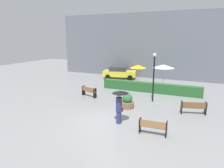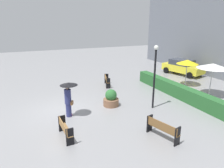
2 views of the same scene
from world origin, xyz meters
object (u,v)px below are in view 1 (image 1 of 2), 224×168
Objects in this scene: bench_near_right at (153,126)px; pedestrian_with_umbrella at (120,102)px; planter_pot at (127,102)px; parked_car at (119,72)px; bench_far_left at (89,91)px; bench_far_right at (194,107)px; patio_umbrella_yellow at (138,66)px; patio_umbrella_white at (164,66)px; lamp_post at (154,72)px.

bench_near_right is 2.54m from pedestrian_with_umbrella.
planter_pot is at bearing 100.02° from pedestrian_with_umbrella.
parked_car is at bearing 111.84° from pedestrian_with_umbrella.
bench_far_right is (8.90, -0.82, -0.00)m from bench_far_left.
bench_near_right is (7.00, -5.06, -0.03)m from bench_far_left.
bench_far_right is 9.60m from patio_umbrella_yellow.
patio_umbrella_white is (0.80, 10.38, 0.94)m from pedestrian_with_umbrella.
patio_umbrella_white is 0.56× the size of parked_car.
patio_umbrella_white is at bearing 80.05° from planter_pot.
bench_near_right is at bearing -35.86° from bench_far_left.
parked_car is (-4.79, 10.33, 0.34)m from planter_pot.
parked_car is at bearing 114.87° from planter_pot.
lamp_post is 1.77× the size of patio_umbrella_yellow.
bench_near_right is at bearing -69.31° from patio_umbrella_yellow.
patio_umbrella_white reaches higher than bench_near_right.
bench_near_right is at bearing -17.64° from pedestrian_with_umbrella.
patio_umbrella_white is at bearing 85.58° from pedestrian_with_umbrella.
lamp_post reaches higher than bench_near_right.
parked_car reaches higher than planter_pot.
planter_pot is at bearing 127.56° from bench_near_right.
lamp_post is (5.64, 0.90, 1.94)m from bench_far_left.
parked_car is at bearing 93.70° from bench_far_left.
planter_pot is at bearing -121.30° from lamp_post.
parked_car is (-5.30, 13.23, -0.56)m from pedestrian_with_umbrella.
planter_pot is 0.25× the size of parked_car.
parked_car is (-0.57, 8.89, 0.28)m from bench_far_left.
bench_near_right is 0.35× the size of parked_car.
pedestrian_with_umbrella is at bearing -94.42° from patio_umbrella_white.
bench_far_left is 8.38m from patio_umbrella_white.
planter_pot is (-2.78, 3.62, -0.02)m from bench_near_right.
pedestrian_with_umbrella is 10.45m from patio_umbrella_white.
lamp_post is at bearing 102.83° from bench_near_right.
parked_car reaches higher than bench_far_left.
planter_pot reaches higher than bench_far_right.
pedestrian_with_umbrella is 0.52× the size of lamp_post.
bench_far_left is 8.91m from parked_car.
bench_far_right is at bearing -27.88° from lamp_post.
bench_far_left is 0.37× the size of parked_car.
planter_pot is 7.82m from patio_umbrella_white.
lamp_post is 5.14m from patio_umbrella_white.
lamp_post reaches higher than patio_umbrella_yellow.
lamp_post reaches higher than planter_pot.
bench_near_right is (-1.90, -4.24, -0.03)m from bench_far_right.
patio_umbrella_white reaches higher than patio_umbrella_yellow.
patio_umbrella_yellow reaches higher than bench_near_right.
patio_umbrella_yellow is at bearing -38.04° from parked_car.
pedestrian_with_umbrella reaches higher than planter_pot.
bench_far_right reaches higher than bench_far_left.
lamp_post is at bearing -52.12° from parked_car.
bench_near_right is 12.28m from patio_umbrella_yellow.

